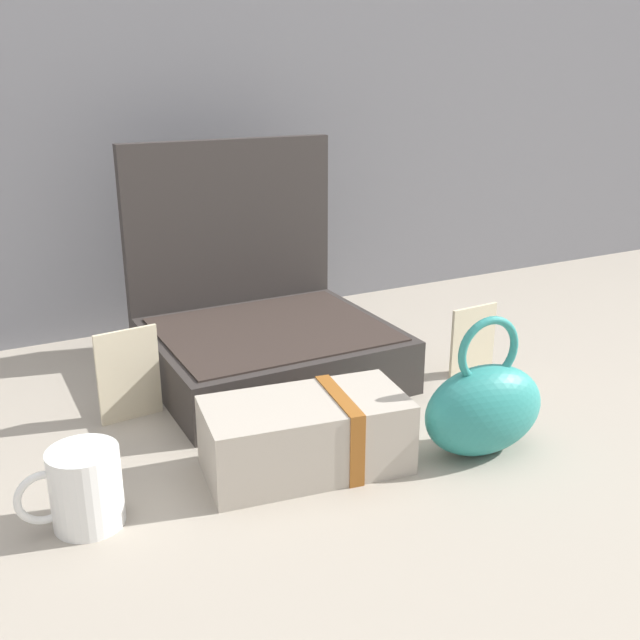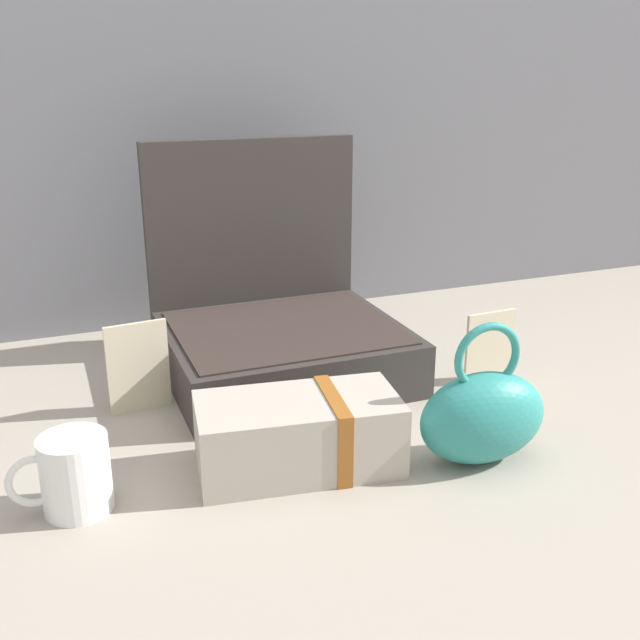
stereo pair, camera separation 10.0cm
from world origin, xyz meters
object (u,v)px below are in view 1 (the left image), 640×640
coffee_mug (84,488)px  poster_card_right (129,375)px  open_suitcase (262,328)px  teal_pouch_handbag (484,407)px  cream_toiletry_bag (308,435)px  info_card_left (473,340)px

coffee_mug → poster_card_right: poster_card_right is taller
open_suitcase → teal_pouch_handbag: 0.43m
cream_toiletry_bag → poster_card_right: size_ratio=1.96×
open_suitcase → cream_toiletry_bag: size_ratio=1.39×
open_suitcase → teal_pouch_handbag: size_ratio=1.96×
info_card_left → poster_card_right: 0.57m
open_suitcase → info_card_left: 0.36m
teal_pouch_handbag → coffee_mug: size_ratio=1.66×
open_suitcase → coffee_mug: open_suitcase is taller
coffee_mug → cream_toiletry_bag: bearing=-1.3°
poster_card_right → coffee_mug: bearing=-120.5°
teal_pouch_handbag → coffee_mug: 0.52m
open_suitcase → coffee_mug: size_ratio=3.24×
teal_pouch_handbag → coffee_mug: (-0.52, 0.08, -0.02)m
teal_pouch_handbag → poster_card_right: bearing=141.1°
coffee_mug → poster_card_right: 0.27m
cream_toiletry_bag → info_card_left: info_card_left is taller
cream_toiletry_bag → coffee_mug: (-0.29, 0.01, -0.00)m
open_suitcase → cream_toiletry_bag: (-0.08, -0.33, -0.03)m
cream_toiletry_bag → coffee_mug: size_ratio=2.33×
cream_toiletry_bag → open_suitcase: bearing=76.9°
poster_card_right → open_suitcase: bearing=10.8°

